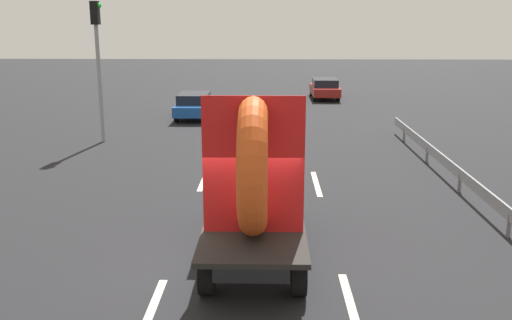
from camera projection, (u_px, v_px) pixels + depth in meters
The scene contains 10 objects.
ground_plane at pixel (238, 265), 11.75m from camera, with size 120.00×120.00×0.00m, color black.
flatbed_truck at pixel (255, 178), 12.15m from camera, with size 2.02×5.16×3.65m.
distant_sedan at pixel (194, 105), 28.90m from camera, with size 1.67×3.90×1.27m.
traffic_light at pixel (98, 52), 22.57m from camera, with size 0.42×0.36×5.64m.
guardrail at pixel (443, 160), 18.28m from camera, with size 0.10×14.13×0.71m.
lane_dash_left_near at pixel (153, 307), 10.07m from camera, with size 2.11×0.16×0.01m, color beige.
lane_dash_left_far at pixel (204, 180), 17.90m from camera, with size 2.39×0.16×0.01m, color beige.
lane_dash_right_near at pixel (352, 309), 9.97m from camera, with size 2.80×0.16×0.01m, color beige.
lane_dash_right_far at pixel (316, 183), 17.55m from camera, with size 2.70×0.16×0.01m, color beige.
oncoming_car at pixel (325, 88), 35.80m from camera, with size 1.66×3.87×1.26m.
Camera 1 is at (0.62, -10.84, 5.01)m, focal length 39.63 mm.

